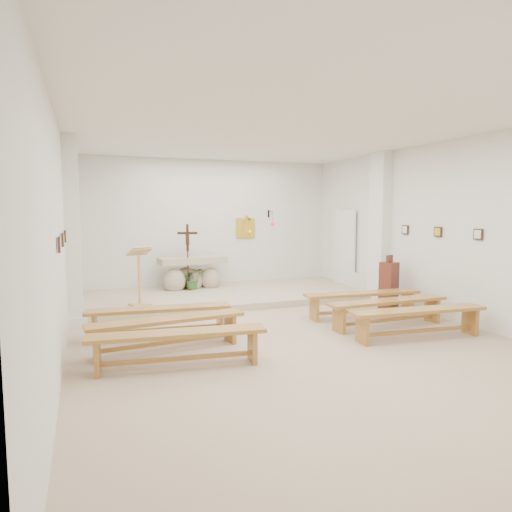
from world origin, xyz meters
name	(u,v)px	position (x,y,z in m)	size (l,w,h in m)	color
ground	(283,335)	(0.00, 0.00, 0.00)	(7.00, 10.00, 0.00)	tan
wall_left	(60,239)	(-3.49, 0.00, 1.75)	(0.02, 10.00, 3.50)	silver
wall_right	(446,231)	(3.49, 0.00, 1.75)	(0.02, 10.00, 3.50)	silver
wall_back	(209,225)	(0.00, 4.99, 1.75)	(7.00, 0.02, 3.50)	silver
ceiling	(284,129)	(0.00, 0.00, 3.49)	(7.00, 10.00, 0.02)	silver
sanctuary_platform	(225,295)	(0.00, 3.50, 0.07)	(6.98, 3.00, 0.15)	tan
pilaster_left	(73,232)	(-3.37, 2.00, 1.75)	(0.26, 0.55, 3.50)	white
pilaster_right	(379,227)	(3.37, 2.00, 1.75)	(0.26, 0.55, 3.50)	white
gold_wall_relief	(246,228)	(1.05, 4.96, 1.65)	(0.55, 0.04, 0.55)	yellow
sanctuary_lamp	(272,222)	(1.75, 4.71, 1.81)	(0.11, 0.36, 0.44)	black
station_frame_left_front	(59,245)	(-3.47, -0.80, 1.72)	(0.03, 0.20, 0.20)	#382318
station_frame_left_mid	(63,240)	(-3.47, 0.20, 1.72)	(0.03, 0.20, 0.20)	#382318
station_frame_left_rear	(65,236)	(-3.47, 1.20, 1.72)	(0.03, 0.20, 0.20)	#382318
station_frame_right_front	(478,234)	(3.47, -0.80, 1.72)	(0.03, 0.20, 0.20)	#382318
station_frame_right_mid	(438,232)	(3.47, 0.20, 1.72)	(0.03, 0.20, 0.20)	#382318
station_frame_right_rear	(405,230)	(3.47, 1.20, 1.72)	(0.03, 0.20, 0.20)	#382318
radiator_left	(73,304)	(-3.43, 2.70, 0.27)	(0.10, 0.85, 0.52)	silver
radiator_right	(363,284)	(3.43, 2.70, 0.27)	(0.10, 0.85, 0.52)	silver
altar	(192,275)	(-0.62, 4.40, 0.49)	(1.75, 0.82, 0.88)	#B5A98A
lectern	(140,276)	(-2.12, 2.64, 0.77)	(0.54, 0.49, 1.26)	tan
crucifix_stand	(188,252)	(-0.77, 4.15, 1.11)	(0.49, 0.22, 1.65)	#351911
potted_plant	(192,279)	(-0.64, 4.20, 0.42)	(0.49, 0.43, 0.55)	#326126
donation_pedestal	(389,285)	(3.05, 1.16, 0.52)	(0.40, 0.40, 1.18)	#562518
bench_left_front	(159,315)	(-2.02, 0.63, 0.38)	(2.45, 0.62, 0.51)	#A06D2E
bench_right_front	(362,298)	(2.02, 0.63, 0.38)	(2.44, 0.59, 0.51)	#A06D2E
bench_left_second	(168,326)	(-2.02, -0.19, 0.38)	(2.45, 0.65, 0.51)	#A06D2E
bench_right_second	(388,307)	(2.02, -0.19, 0.38)	(2.43, 0.44, 0.51)	#A06D2E
bench_left_third	(178,341)	(-2.02, -1.02, 0.38)	(2.45, 0.65, 0.51)	#A06D2E
bench_right_third	(419,316)	(2.02, -1.02, 0.38)	(2.44, 0.58, 0.51)	#A06D2E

